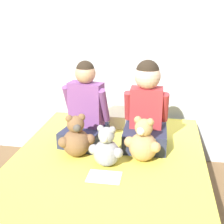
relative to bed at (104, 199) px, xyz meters
The scene contains 9 objects.
wall_behind_bed 1.52m from the bed, 90.00° to the left, with size 8.00×0.06×2.50m.
bed is the anchor object (origin of this frame).
child_on_left 0.67m from the bed, 118.08° to the left, with size 0.37×0.40×0.63m.
child_on_right 0.70m from the bed, 59.66° to the left, with size 0.33×0.34×0.65m.
teddy_bear_held_by_left_child 0.45m from the bed, 144.60° to the left, with size 0.24×0.19×0.31m.
teddy_bear_held_by_right_child 0.47m from the bed, 35.65° to the left, with size 0.25×0.20×0.31m.
teddy_bear_between_children 0.36m from the bed, 83.20° to the left, with size 0.23×0.18×0.28m.
pillow_at_headboard 0.88m from the bed, 90.00° to the left, with size 0.47×0.32×0.11m.
sign_card 0.25m from the bed, 77.58° to the right, with size 0.21×0.15×0.00m.
Camera 1 is at (0.34, -1.75, 1.50)m, focal length 50.00 mm.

